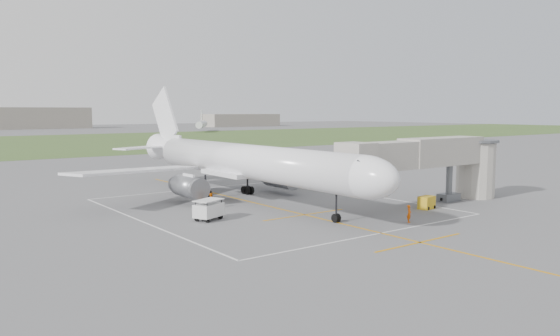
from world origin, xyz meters
TOP-DOWN VIEW (x-y plane):
  - ground at (0.00, 0.00)m, footprint 700.00×700.00m
  - grass_strip at (0.00, 130.00)m, footprint 700.00×120.00m
  - apron_markings at (0.00, -5.82)m, footprint 28.20×60.00m
  - airliner at (-0.00, 0.75)m, footprint 38.93×46.75m
  - jet_bridge at (15.72, -13.50)m, footprint 23.40×5.00m
  - gpu_unit at (12.18, -15.03)m, footprint 1.92×1.49m
  - baggage_cart at (-8.77, -6.65)m, footprint 3.20×2.63m
  - ramp_worker_nose at (5.27, -18.52)m, footprint 0.70×0.64m
  - ramp_worker_wing at (-5.57, -1.38)m, footprint 0.98×0.94m
  - distant_aircraft at (14.53, 174.47)m, footprint 185.47×52.66m

SIDE VIEW (x-z plane):
  - ground at x=0.00m, z-range 0.00..0.00m
  - apron_markings at x=0.00m, z-range 0.00..0.01m
  - grass_strip at x=0.00m, z-range 0.00..0.02m
  - gpu_unit at x=12.18m, z-range -0.01..1.31m
  - ramp_worker_wing at x=-5.57m, z-range 0.00..1.59m
  - ramp_worker_nose at x=5.27m, z-range 0.00..1.61m
  - baggage_cart at x=-8.77m, z-range 0.02..1.95m
  - distant_aircraft at x=14.53m, z-range -0.84..8.01m
  - airliner at x=0.00m, z-range -2.37..11.15m
  - jet_bridge at x=15.72m, z-range 1.14..8.34m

